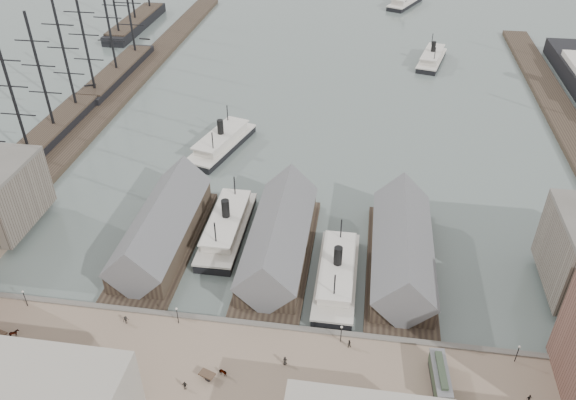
% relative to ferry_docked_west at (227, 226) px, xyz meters
% --- Properties ---
extents(ground, '(900.00, 900.00, 0.00)m').
position_rel_ferry_docked_west_xyz_m(ground, '(13.00, -22.75, -2.35)').
color(ground, '#515E59').
rests_on(ground, ground).
extents(quay, '(180.00, 30.00, 2.00)m').
position_rel_ferry_docked_west_xyz_m(quay, '(13.00, -42.75, -1.35)').
color(quay, '#7D6854').
rests_on(quay, ground).
extents(seawall, '(180.00, 1.20, 2.30)m').
position_rel_ferry_docked_west_xyz_m(seawall, '(13.00, -27.95, -1.20)').
color(seawall, '#59544C').
rests_on(seawall, ground).
extents(west_wharf, '(10.00, 220.00, 1.60)m').
position_rel_ferry_docked_west_xyz_m(west_wharf, '(-55.00, 77.25, -1.55)').
color(west_wharf, '#2D231C').
rests_on(west_wharf, ground).
extents(east_wharf, '(10.00, 180.00, 1.60)m').
position_rel_ferry_docked_west_xyz_m(east_wharf, '(91.00, 67.25, -1.55)').
color(east_wharf, '#2D231C').
rests_on(east_wharf, ground).
extents(ferry_shed_west, '(14.00, 42.00, 12.60)m').
position_rel_ferry_docked_west_xyz_m(ferry_shed_west, '(-13.00, -5.87, 2.29)').
color(ferry_shed_west, '#2D231C').
rests_on(ferry_shed_west, ground).
extents(ferry_shed_center, '(14.00, 42.00, 12.60)m').
position_rel_ferry_docked_west_xyz_m(ferry_shed_center, '(13.00, -5.87, 2.29)').
color(ferry_shed_center, '#2D231C').
rests_on(ferry_shed_center, ground).
extents(ferry_shed_east, '(14.00, 42.00, 12.60)m').
position_rel_ferry_docked_west_xyz_m(ferry_shed_east, '(39.00, -5.87, 2.29)').
color(ferry_shed_east, '#2D231C').
rests_on(ferry_shed_east, ground).
extents(lamp_post_far_w, '(0.44, 0.44, 3.92)m').
position_rel_ferry_docked_west_xyz_m(lamp_post_far_w, '(-32.00, -29.75, 2.36)').
color(lamp_post_far_w, black).
rests_on(lamp_post_far_w, quay).
extents(lamp_post_near_w, '(0.44, 0.44, 3.92)m').
position_rel_ferry_docked_west_xyz_m(lamp_post_near_w, '(-2.00, -29.75, 2.36)').
color(lamp_post_near_w, black).
rests_on(lamp_post_near_w, quay).
extents(lamp_post_near_e, '(0.44, 0.44, 3.92)m').
position_rel_ferry_docked_west_xyz_m(lamp_post_near_e, '(28.00, -29.75, 2.36)').
color(lamp_post_near_e, black).
rests_on(lamp_post_near_e, quay).
extents(lamp_post_far_e, '(0.44, 0.44, 3.92)m').
position_rel_ferry_docked_west_xyz_m(lamp_post_far_e, '(58.00, -29.75, 2.36)').
color(lamp_post_far_e, black).
rests_on(lamp_post_far_e, quay).
extents(ferry_docked_west, '(8.43, 28.11, 10.04)m').
position_rel_ferry_docked_west_xyz_m(ferry_docked_west, '(0.00, 0.00, 0.00)').
color(ferry_docked_west, black).
rests_on(ferry_docked_west, ground).
extents(ferry_docked_east, '(8.09, 26.97, 9.63)m').
position_rel_ferry_docked_west_xyz_m(ferry_docked_east, '(26.00, -12.21, -0.09)').
color(ferry_docked_east, black).
rests_on(ferry_docked_east, ground).
extents(ferry_open_near, '(15.42, 28.75, 9.84)m').
position_rel_ferry_docked_west_xyz_m(ferry_open_near, '(-10.93, 38.62, -0.05)').
color(ferry_open_near, black).
rests_on(ferry_open_near, ground).
extents(ferry_open_mid, '(13.34, 26.49, 9.08)m').
position_rel_ferry_docked_west_xyz_m(ferry_open_mid, '(52.90, 116.73, -0.23)').
color(ferry_open_mid, black).
rests_on(ferry_open_mid, ground).
extents(ferry_open_far, '(18.89, 28.73, 9.91)m').
position_rel_ferry_docked_west_xyz_m(ferry_open_far, '(44.49, 195.67, -0.03)').
color(ferry_open_far, black).
rests_on(ferry_open_far, ground).
extents(sailing_ship_near, '(9.00, 62.03, 37.02)m').
position_rel_ferry_docked_west_xyz_m(sailing_ship_near, '(-62.12, 32.10, 0.37)').
color(sailing_ship_near, black).
rests_on(sailing_ship_near, ground).
extents(sailing_ship_mid, '(9.08, 52.45, 37.32)m').
position_rel_ferry_docked_west_xyz_m(sailing_ship_mid, '(-61.15, 84.10, 0.32)').
color(sailing_ship_mid, black).
rests_on(sailing_ship_mid, ground).
extents(sailing_ship_far, '(9.64, 53.58, 39.65)m').
position_rel_ferry_docked_west_xyz_m(sailing_ship_far, '(-76.49, 142.15, 0.51)').
color(sailing_ship_far, black).
rests_on(sailing_ship_far, ground).
extents(tram, '(3.25, 9.85, 3.45)m').
position_rel_ferry_docked_west_xyz_m(tram, '(44.62, -36.67, 1.41)').
color(tram, black).
rests_on(tram, quay).
extents(horse_cart_left, '(4.81, 2.53, 1.56)m').
position_rel_ferry_docked_west_xyz_m(horse_cart_left, '(-30.91, -37.36, 0.45)').
color(horse_cart_left, black).
rests_on(horse_cart_left, quay).
extents(horse_cart_center, '(4.90, 2.66, 1.49)m').
position_rel_ferry_docked_west_xyz_m(horse_cart_center, '(8.14, -40.37, 0.43)').
color(horse_cart_center, black).
rests_on(horse_cart_center, quay).
extents(pedestrian_2, '(1.27, 1.18, 1.71)m').
position_rel_ferry_docked_west_xyz_m(pedestrian_2, '(-11.53, -31.23, 0.50)').
color(pedestrian_2, black).
rests_on(pedestrian_2, quay).
extents(pedestrian_3, '(1.04, 0.59, 1.67)m').
position_rel_ferry_docked_west_xyz_m(pedestrian_3, '(3.47, -43.49, 0.48)').
color(pedestrian_3, black).
rests_on(pedestrian_3, quay).
extents(pedestrian_4, '(1.00, 0.84, 1.75)m').
position_rel_ferry_docked_west_xyz_m(pedestrian_4, '(18.94, -36.17, 0.52)').
color(pedestrian_4, black).
rests_on(pedestrian_4, quay).
extents(pedestrian_5, '(0.53, 0.69, 1.75)m').
position_rel_ferry_docked_west_xyz_m(pedestrian_5, '(23.63, -41.60, 0.52)').
color(pedestrian_5, black).
rests_on(pedestrian_5, quay).
extents(pedestrian_6, '(0.94, 0.83, 1.62)m').
position_rel_ferry_docked_west_xyz_m(pedestrian_6, '(29.51, -30.75, 0.46)').
color(pedestrian_6, black).
rests_on(pedestrian_6, quay).
extents(pedestrian_8, '(1.00, 0.60, 1.59)m').
position_rel_ferry_docked_west_xyz_m(pedestrian_8, '(58.70, -37.75, 0.44)').
color(pedestrian_8, black).
rests_on(pedestrian_8, quay).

